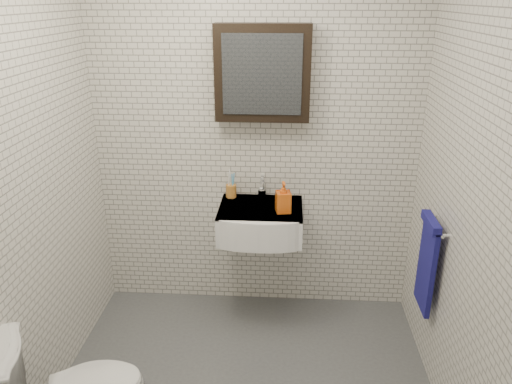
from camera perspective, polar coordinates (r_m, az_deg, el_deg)
room_shell at (r=2.37m, az=-1.67°, el=4.62°), size 2.22×2.02×2.51m
washbasin at (r=3.30m, az=0.50°, el=-3.50°), size 0.55×0.50×0.20m
faucet at (r=3.42m, az=0.69°, el=0.34°), size 0.06×0.20×0.15m
mirror_cabinet at (r=3.22m, az=0.76°, el=13.42°), size 0.60×0.15×0.60m
towel_rail at (r=3.08m, az=19.00°, el=-7.37°), size 0.09×0.30×0.58m
toothbrush_cup at (r=3.45m, az=-2.86°, el=0.20°), size 0.09×0.09×0.20m
soap_bottle at (r=3.20m, az=3.14°, el=-0.60°), size 0.11×0.11×0.20m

